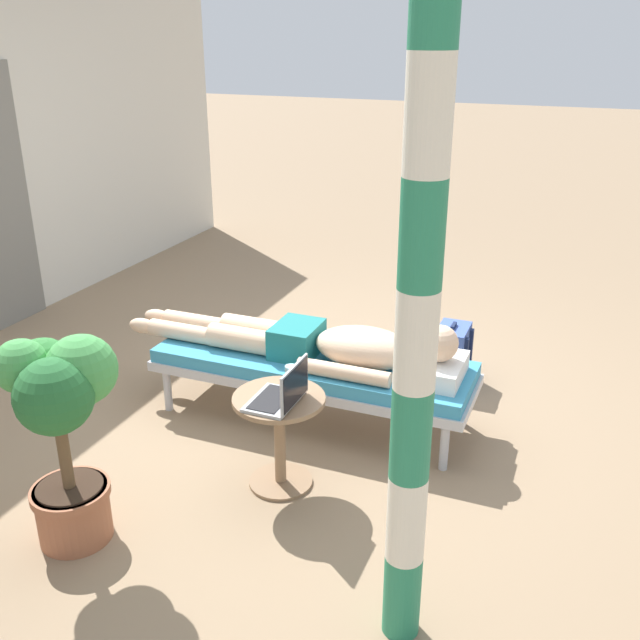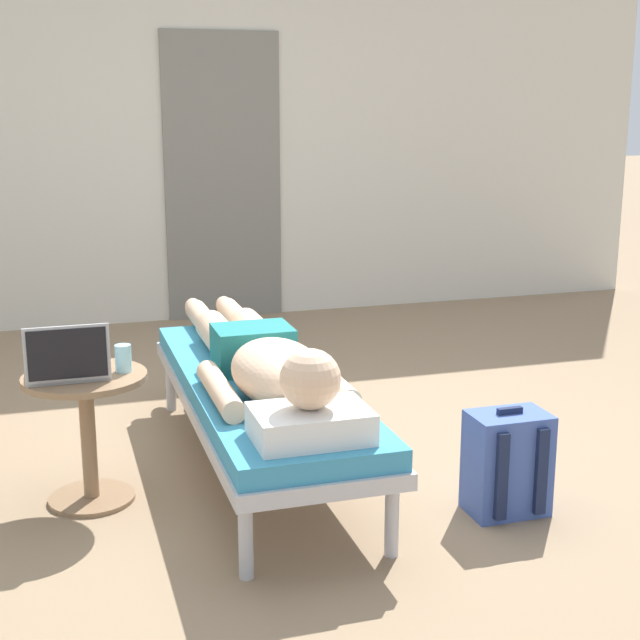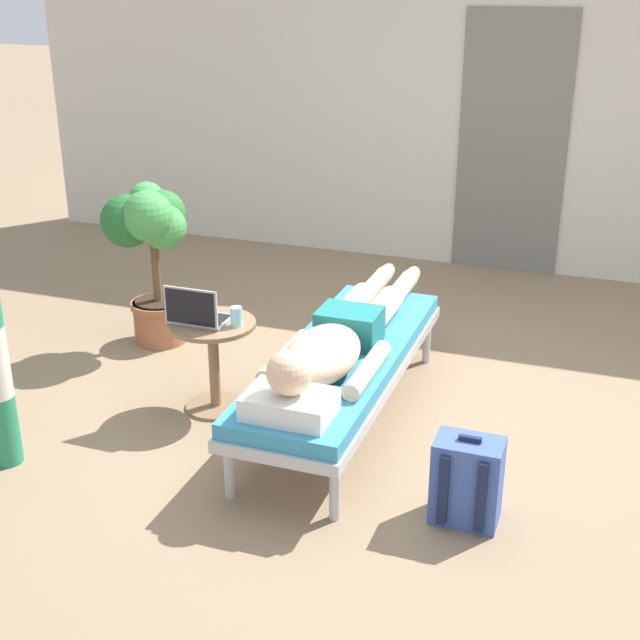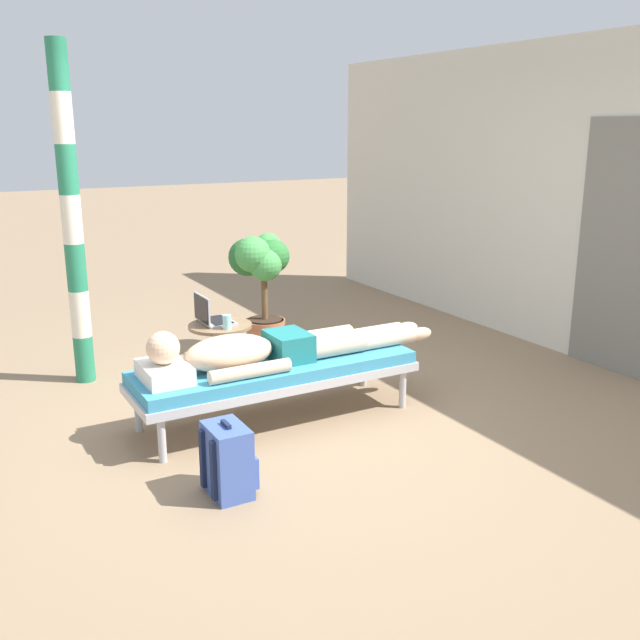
{
  "view_description": "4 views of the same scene",
  "coord_description": "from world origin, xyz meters",
  "px_view_note": "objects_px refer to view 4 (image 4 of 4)",
  "views": [
    {
      "loc": [
        -3.79,
        -1.62,
        2.27
      ],
      "look_at": [
        -0.05,
        -0.1,
        0.61
      ],
      "focal_mm": 40.18,
      "sensor_mm": 36.0,
      "label": 1
    },
    {
      "loc": [
        -1.0,
        -3.67,
        1.54
      ],
      "look_at": [
        0.08,
        -0.18,
        0.66
      ],
      "focal_mm": 50.66,
      "sensor_mm": 36.0,
      "label": 2
    },
    {
      "loc": [
        1.13,
        -4.08,
        2.31
      ],
      "look_at": [
        -0.38,
        0.13,
        0.47
      ],
      "focal_mm": 48.3,
      "sensor_mm": 36.0,
      "label": 3
    },
    {
      "loc": [
        4.02,
        -2.11,
        1.98
      ],
      "look_at": [
        -0.07,
        0.19,
        0.7
      ],
      "focal_mm": 40.22,
      "sensor_mm": 36.0,
      "label": 4
    }
  ],
  "objects_px": {
    "person_reclining": "(263,350)",
    "side_table": "(221,345)",
    "backpack": "(228,461)",
    "drink_glass": "(227,322)",
    "lounge_chair": "(275,372)",
    "porch_post": "(72,219)",
    "laptop": "(210,316)",
    "potted_plant": "(260,274)"
  },
  "relations": [
    {
      "from": "person_reclining",
      "to": "side_table",
      "type": "xyz_separation_m",
      "value": [
        -0.72,
        -0.02,
        -0.16
      ]
    },
    {
      "from": "backpack",
      "to": "drink_glass",
      "type": "bearing_deg",
      "value": 157.5
    },
    {
      "from": "lounge_chair",
      "to": "drink_glass",
      "type": "bearing_deg",
      "value": -168.62
    },
    {
      "from": "porch_post",
      "to": "side_table",
      "type": "bearing_deg",
      "value": 50.14
    },
    {
      "from": "drink_glass",
      "to": "lounge_chair",
      "type": "bearing_deg",
      "value": 11.38
    },
    {
      "from": "lounge_chair",
      "to": "laptop",
      "type": "distance_m",
      "value": 0.83
    },
    {
      "from": "drink_glass",
      "to": "potted_plant",
      "type": "bearing_deg",
      "value": 142.84
    },
    {
      "from": "lounge_chair",
      "to": "drink_glass",
      "type": "relative_size",
      "value": 18.36
    },
    {
      "from": "person_reclining",
      "to": "porch_post",
      "type": "xyz_separation_m",
      "value": [
        -1.45,
        -0.89,
        0.77
      ]
    },
    {
      "from": "laptop",
      "to": "drink_glass",
      "type": "distance_m",
      "value": 0.22
    },
    {
      "from": "lounge_chair",
      "to": "side_table",
      "type": "xyz_separation_m",
      "value": [
        -0.72,
        -0.11,
        0.01
      ]
    },
    {
      "from": "laptop",
      "to": "backpack",
      "type": "xyz_separation_m",
      "value": [
        1.59,
        -0.52,
        -0.39
      ]
    },
    {
      "from": "person_reclining",
      "to": "potted_plant",
      "type": "height_order",
      "value": "potted_plant"
    },
    {
      "from": "side_table",
      "to": "laptop",
      "type": "bearing_deg",
      "value": -139.48
    },
    {
      "from": "person_reclining",
      "to": "porch_post",
      "type": "bearing_deg",
      "value": -148.28
    },
    {
      "from": "side_table",
      "to": "porch_post",
      "type": "height_order",
      "value": "porch_post"
    },
    {
      "from": "side_table",
      "to": "backpack",
      "type": "distance_m",
      "value": 1.64
    },
    {
      "from": "potted_plant",
      "to": "porch_post",
      "type": "distance_m",
      "value": 1.67
    },
    {
      "from": "person_reclining",
      "to": "potted_plant",
      "type": "bearing_deg",
      "value": 155.6
    },
    {
      "from": "porch_post",
      "to": "drink_glass",
      "type": "bearing_deg",
      "value": 44.73
    },
    {
      "from": "side_table",
      "to": "potted_plant",
      "type": "bearing_deg",
      "value": 137.92
    },
    {
      "from": "laptop",
      "to": "porch_post",
      "type": "distance_m",
      "value": 1.28
    },
    {
      "from": "person_reclining",
      "to": "potted_plant",
      "type": "xyz_separation_m",
      "value": [
        -1.48,
        0.67,
        0.18
      ]
    },
    {
      "from": "drink_glass",
      "to": "porch_post",
      "type": "height_order",
      "value": "porch_post"
    },
    {
      "from": "lounge_chair",
      "to": "backpack",
      "type": "relative_size",
      "value": 4.66
    },
    {
      "from": "lounge_chair",
      "to": "backpack",
      "type": "distance_m",
      "value": 1.07
    },
    {
      "from": "lounge_chair",
      "to": "backpack",
      "type": "xyz_separation_m",
      "value": [
        0.81,
        -0.68,
        -0.15
      ]
    },
    {
      "from": "backpack",
      "to": "potted_plant",
      "type": "height_order",
      "value": "potted_plant"
    },
    {
      "from": "person_reclining",
      "to": "potted_plant",
      "type": "relative_size",
      "value": 2.06
    },
    {
      "from": "backpack",
      "to": "porch_post",
      "type": "xyz_separation_m",
      "value": [
        -2.26,
        -0.3,
        1.09
      ]
    },
    {
      "from": "lounge_chair",
      "to": "laptop",
      "type": "relative_size",
      "value": 6.38
    },
    {
      "from": "side_table",
      "to": "drink_glass",
      "type": "height_order",
      "value": "drink_glass"
    },
    {
      "from": "drink_glass",
      "to": "potted_plant",
      "type": "relative_size",
      "value": 0.1
    },
    {
      "from": "side_table",
      "to": "drink_glass",
      "type": "xyz_separation_m",
      "value": [
        0.15,
        -0.0,
        0.22
      ]
    },
    {
      "from": "drink_glass",
      "to": "side_table",
      "type": "bearing_deg",
      "value": 179.04
    },
    {
      "from": "lounge_chair",
      "to": "potted_plant",
      "type": "height_order",
      "value": "potted_plant"
    },
    {
      "from": "porch_post",
      "to": "lounge_chair",
      "type": "bearing_deg",
      "value": 34.27
    },
    {
      "from": "drink_glass",
      "to": "porch_post",
      "type": "relative_size",
      "value": 0.04
    },
    {
      "from": "drink_glass",
      "to": "potted_plant",
      "type": "xyz_separation_m",
      "value": [
        -0.92,
        0.7,
        0.12
      ]
    },
    {
      "from": "lounge_chair",
      "to": "person_reclining",
      "type": "xyz_separation_m",
      "value": [
        -0.0,
        -0.09,
        0.17
      ]
    },
    {
      "from": "laptop",
      "to": "backpack",
      "type": "distance_m",
      "value": 1.72
    },
    {
      "from": "drink_glass",
      "to": "porch_post",
      "type": "xyz_separation_m",
      "value": [
        -0.88,
        -0.87,
        0.71
      ]
    }
  ]
}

